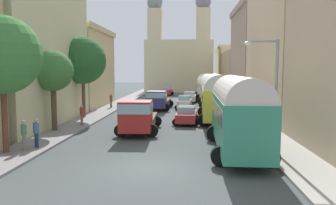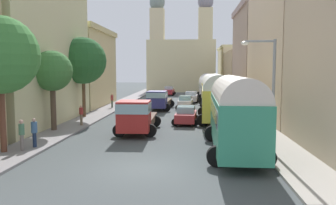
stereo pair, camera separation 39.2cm
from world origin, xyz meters
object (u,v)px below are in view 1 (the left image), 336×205
object	(u,v)px
pedestrian_2	(111,100)
pedestrian_3	(36,132)
parked_bus_2	(212,89)
car_1	(167,91)
car_2	(186,115)
pedestrian_0	(24,134)
car_0	(159,98)
cargo_truck_1	(158,100)
streetlamp_near	(271,86)
parked_bus_3	(206,85)
pedestrian_1	(82,114)
parked_bus_1	(217,96)
cargo_truck_0	(138,116)
parked_bus_0	(238,110)
car_3	(185,102)
car_4	(190,97)

from	to	relation	value
pedestrian_2	pedestrian_3	size ratio (longest dim) A/B	1.00
parked_bus_2	car_1	world-z (taller)	parked_bus_2
car_2	pedestrian_0	distance (m)	13.78
car_0	pedestrian_3	world-z (taller)	pedestrian_3
cargo_truck_1	streetlamp_near	bearing A→B (deg)	-68.41
parked_bus_3	pedestrian_3	xyz separation A→B (m)	(-11.50, -33.81, -1.12)
car_1	pedestrian_2	world-z (taller)	pedestrian_2
pedestrian_1	pedestrian_3	world-z (taller)	pedestrian_3
parked_bus_1	pedestrian_3	size ratio (longest dim) A/B	4.81
cargo_truck_0	parked_bus_2	bearing A→B (deg)	69.58
cargo_truck_1	car_1	size ratio (longest dim) A/B	1.66
parked_bus_0	car_1	world-z (taller)	parked_bus_0
pedestrian_3	car_3	bearing A→B (deg)	67.83
parked_bus_0	streetlamp_near	xyz separation A→B (m)	(1.66, -0.36, 1.36)
parked_bus_1	pedestrian_0	xyz separation A→B (m)	(-11.46, -11.98, -1.22)
parked_bus_3	car_4	distance (m)	5.88
pedestrian_0	cargo_truck_1	bearing A→B (deg)	74.25
cargo_truck_0	pedestrian_2	size ratio (longest dim) A/B	3.85
cargo_truck_0	pedestrian_3	xyz separation A→B (m)	(-5.08, -5.04, -0.25)
pedestrian_1	parked_bus_0	bearing A→B (deg)	-34.11
parked_bus_1	pedestrian_1	distance (m)	11.57
parked_bus_0	pedestrian_1	bearing A→B (deg)	145.89
car_4	pedestrian_3	distance (m)	30.07
cargo_truck_1	car_2	xyz separation A→B (m)	(3.19, -9.38, -0.44)
parked_bus_3	car_2	distance (m)	24.25
cargo_truck_1	pedestrian_0	xyz separation A→B (m)	(-5.63, -19.97, -0.12)
car_3	pedestrian_3	size ratio (longest dim) A/B	2.05
parked_bus_1	car_4	distance (m)	17.75
cargo_truck_1	pedestrian_2	xyz separation A→B (m)	(-5.65, 1.09, -0.15)
pedestrian_0	parked_bus_3	bearing A→B (deg)	71.13
pedestrian_1	pedestrian_2	world-z (taller)	pedestrian_2
pedestrian_2	streetlamp_near	world-z (taller)	streetlamp_near
parked_bus_2	car_0	xyz separation A→B (m)	(-6.74, 3.43, -1.44)
cargo_truck_0	car_2	distance (m)	5.87
cargo_truck_1	parked_bus_3	bearing A→B (deg)	67.06
pedestrian_1	parked_bus_3	bearing A→B (deg)	66.64
pedestrian_1	car_0	bearing A→B (deg)	75.78
car_0	car_3	xyz separation A→B (m)	(3.47, -5.52, 0.03)
pedestrian_1	pedestrian_3	distance (m)	7.63
parked_bus_1	pedestrian_2	xyz separation A→B (m)	(-11.48, 9.07, -1.25)
parked_bus_2	parked_bus_3	xyz separation A→B (m)	(-0.02, 11.48, -0.05)
car_1	pedestrian_1	size ratio (longest dim) A/B	2.47
car_4	car_0	bearing A→B (deg)	-144.00
pedestrian_2	streetlamp_near	bearing A→B (deg)	-56.99
pedestrian_0	car_2	bearing A→B (deg)	50.20
parked_bus_2	pedestrian_2	xyz separation A→B (m)	(-11.87, -2.07, -1.16)
cargo_truck_0	pedestrian_2	distance (m)	16.16
parked_bus_0	pedestrian_0	world-z (taller)	parked_bus_0
car_2	pedestrian_0	size ratio (longest dim) A/B	2.18
cargo_truck_0	car_2	xyz separation A→B (m)	(3.41, 4.75, -0.53)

